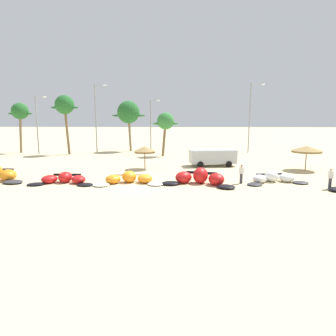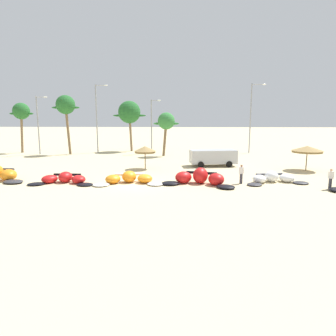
% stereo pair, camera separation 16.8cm
% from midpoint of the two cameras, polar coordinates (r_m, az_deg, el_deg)
% --- Properties ---
extents(ground_plane, '(260.00, 260.00, 0.00)m').
position_cam_midpoint_polar(ground_plane, '(25.81, -6.33, -2.90)').
color(ground_plane, beige).
extents(kite_left, '(5.80, 2.62, 0.93)m').
position_cam_midpoint_polar(kite_left, '(27.19, -19.13, -1.97)').
color(kite_left, black).
rests_on(kite_left, ground).
extents(kite_left_of_center, '(6.07, 3.07, 0.99)m').
position_cam_midpoint_polar(kite_left_of_center, '(25.92, -7.52, -2.01)').
color(kite_left_of_center, white).
rests_on(kite_left_of_center, ground).
extents(kite_center, '(6.19, 3.70, 1.34)m').
position_cam_midpoint_polar(kite_center, '(25.47, 5.80, -1.88)').
color(kite_center, black).
rests_on(kite_center, ground).
extents(kite_right_of_center, '(5.59, 3.13, 0.94)m').
position_cam_midpoint_polar(kite_right_of_center, '(27.52, 18.98, -1.81)').
color(kite_right_of_center, '#333338').
rests_on(kite_right_of_center, ground).
extents(beach_umbrella_near_van, '(2.33, 2.33, 2.45)m').
position_cam_midpoint_polar(beach_umbrella_near_van, '(32.51, -4.55, 3.48)').
color(beach_umbrella_near_van, brown).
rests_on(beach_umbrella_near_van, ground).
extents(beach_umbrella_middle, '(3.16, 3.16, 2.57)m').
position_cam_midpoint_polar(beach_umbrella_middle, '(34.70, 24.51, 3.25)').
color(beach_umbrella_middle, brown).
rests_on(beach_umbrella_middle, ground).
extents(parked_van, '(5.41, 2.83, 1.84)m').
position_cam_midpoint_polar(parked_van, '(34.81, 8.05, 2.17)').
color(parked_van, '#B2B7BC').
rests_on(parked_van, ground).
extents(person_near_kites, '(0.36, 0.24, 1.62)m').
position_cam_midpoint_polar(person_near_kites, '(26.73, 28.06, -1.77)').
color(person_near_kites, '#383842').
rests_on(person_near_kites, ground).
extents(person_by_umbrellas, '(0.36, 0.24, 1.62)m').
position_cam_midpoint_polar(person_by_umbrellas, '(26.18, 13.44, -1.10)').
color(person_by_umbrellas, '#383842').
rests_on(person_by_umbrellas, ground).
extents(palm_leftmost, '(3.77, 2.51, 7.62)m').
position_cam_midpoint_polar(palm_leftmost, '(51.95, -26.16, 9.40)').
color(palm_leftmost, '#7F6647').
rests_on(palm_leftmost, ground).
extents(palm_left, '(4.15, 2.76, 8.64)m').
position_cam_midpoint_polar(palm_left, '(47.47, -18.97, 11.01)').
color(palm_left, brown).
rests_on(palm_left, ground).
extents(palm_left_of_gap, '(5.34, 3.56, 8.01)m').
position_cam_midpoint_polar(palm_left_of_gap, '(49.53, -7.54, 10.30)').
color(palm_left_of_gap, '#7F6647').
rests_on(palm_left_of_gap, ground).
extents(palm_center_left, '(3.60, 2.40, 6.14)m').
position_cam_midpoint_polar(palm_center_left, '(43.03, -0.59, 8.67)').
color(palm_center_left, brown).
rests_on(palm_center_left, ground).
extents(lamppost_west, '(1.74, 0.24, 8.48)m').
position_cam_midpoint_polar(lamppost_west, '(48.63, -23.39, 7.95)').
color(lamppost_west, gray).
rests_on(lamppost_west, ground).
extents(lamppost_west_center, '(1.98, 0.24, 10.33)m').
position_cam_midpoint_polar(lamppost_west_center, '(48.22, -13.38, 9.63)').
color(lamppost_west_center, gray).
rests_on(lamppost_west_center, ground).
extents(lamppost_east_center, '(1.52, 0.24, 8.07)m').
position_cam_midpoint_polar(lamppost_east_center, '(46.42, -3.23, 8.39)').
color(lamppost_east_center, gray).
rests_on(lamppost_east_center, ground).
extents(lamppost_east, '(2.17, 0.24, 10.40)m').
position_cam_midpoint_polar(lamppost_east, '(48.10, 15.20, 9.62)').
color(lamppost_east, gray).
rests_on(lamppost_east, ground).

